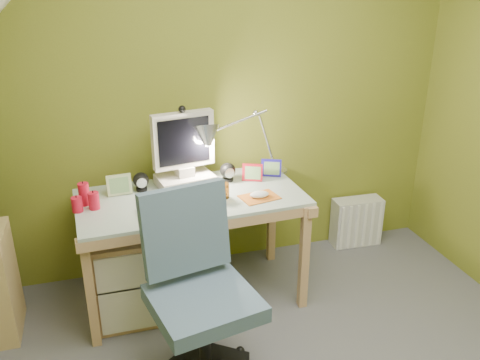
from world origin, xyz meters
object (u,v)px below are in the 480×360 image
object	(u,v)px
monitor	(183,141)
desk_lamp	(254,128)
radiator	(356,222)
task_chair	(204,300)
desk	(193,248)

from	to	relation	value
monitor	desk_lamp	xyz separation A→B (m)	(0.45, 0.00, 0.04)
radiator	monitor	bearing A→B (deg)	-171.56
desk_lamp	task_chair	bearing A→B (deg)	-133.43
desk_lamp	radiator	xyz separation A→B (m)	(0.86, 0.14, -0.85)
desk_lamp	task_chair	xyz separation A→B (m)	(-0.54, -0.91, -0.54)
desk	desk_lamp	world-z (taller)	desk_lamp
monitor	radiator	distance (m)	1.55
task_chair	monitor	bearing A→B (deg)	72.70
monitor	radiator	world-z (taller)	monitor
desk	monitor	world-z (taller)	monitor
desk	task_chair	xyz separation A→B (m)	(-0.09, -0.73, 0.14)
desk	task_chair	bearing A→B (deg)	-99.87
desk	monitor	distance (m)	0.66
task_chair	radiator	bearing A→B (deg)	25.15
task_chair	desk	bearing A→B (deg)	71.28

